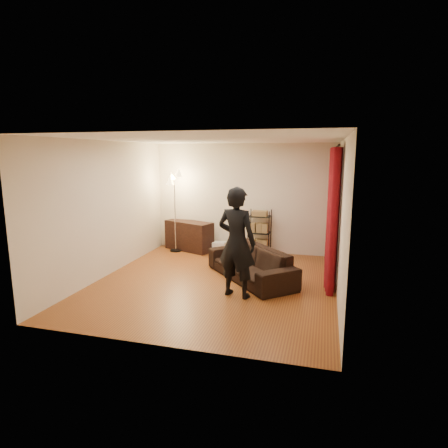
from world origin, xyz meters
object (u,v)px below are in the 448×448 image
(person, at_px, (237,242))
(media_cabinet, at_px, (189,236))
(wire_shelf, at_px, (260,233))
(storage_boxes, at_px, (219,247))
(floor_lamp, at_px, (175,212))
(sofa, at_px, (251,263))

(person, distance_m, media_cabinet, 3.42)
(person, xyz_separation_m, wire_shelf, (-0.08, 2.78, -0.40))
(storage_boxes, bearing_deg, wire_shelf, 0.88)
(floor_lamp, bearing_deg, wire_shelf, 5.33)
(person, xyz_separation_m, floor_lamp, (-2.20, 2.58, 0.04))
(wire_shelf, bearing_deg, sofa, -102.05)
(storage_boxes, distance_m, wire_shelf, 1.11)
(sofa, height_order, media_cabinet, media_cabinet)
(media_cabinet, xyz_separation_m, floor_lamp, (-0.29, -0.20, 0.63))
(storage_boxes, bearing_deg, media_cabinet, 178.98)
(sofa, xyz_separation_m, person, (-0.06, -0.95, 0.64))
(media_cabinet, xyz_separation_m, wire_shelf, (1.82, 0.00, 0.18))
(person, xyz_separation_m, storage_boxes, (-1.11, 2.76, -0.82))
(media_cabinet, height_order, floor_lamp, floor_lamp)
(wire_shelf, distance_m, floor_lamp, 2.17)
(person, height_order, floor_lamp, floor_lamp)
(media_cabinet, height_order, wire_shelf, wire_shelf)
(person, xyz_separation_m, media_cabinet, (-1.91, 2.77, -0.58))
(sofa, relative_size, media_cabinet, 1.69)
(media_cabinet, height_order, storage_boxes, media_cabinet)
(sofa, distance_m, floor_lamp, 2.87)
(person, bearing_deg, wire_shelf, -74.50)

